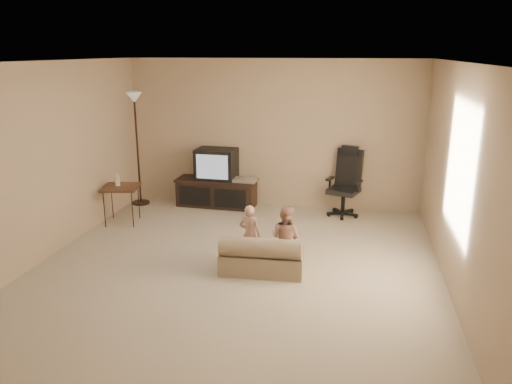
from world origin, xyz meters
TOP-DOWN VIEW (x-y plane):
  - floor at (0.00, 0.00)m, footprint 5.50×5.50m
  - room_shell at (0.00, 0.00)m, footprint 5.50×5.50m
  - tv_stand at (-0.93, 2.49)m, footprint 1.42×0.57m
  - office_chair at (1.26, 2.42)m, footprint 0.66×0.68m
  - side_table at (-2.16, 1.33)m, footprint 0.63×0.63m
  - floor_lamp at (-2.30, 2.34)m, footprint 0.30×0.30m
  - child_sofa at (0.34, -0.04)m, footprint 1.03×0.62m
  - toddler_left at (0.14, 0.21)m, footprint 0.30×0.24m
  - toddler_right at (0.60, 0.12)m, footprint 0.45×0.36m

SIDE VIEW (x-z plane):
  - floor at x=0.00m, z-range 0.00..0.00m
  - child_sofa at x=0.34m, z-range -0.05..0.44m
  - toddler_left at x=0.14m, z-range 0.00..0.77m
  - office_chair at x=1.26m, z-range -0.16..0.97m
  - toddler_right at x=0.60m, z-range 0.00..0.82m
  - tv_stand at x=-0.93m, z-range -0.09..0.92m
  - side_table at x=-2.16m, z-range 0.17..0.98m
  - floor_lamp at x=-2.30m, z-range 0.45..2.39m
  - room_shell at x=0.00m, z-range -1.23..4.27m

